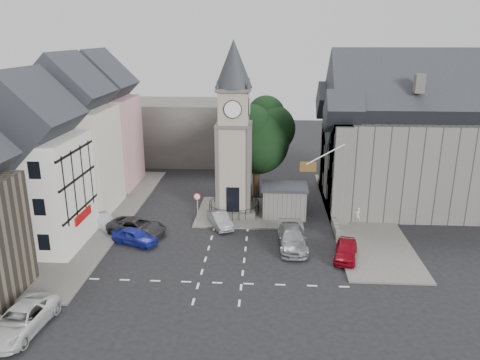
# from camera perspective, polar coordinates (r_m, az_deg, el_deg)

# --- Properties ---
(ground) EXTENTS (120.00, 120.00, 0.00)m
(ground) POSITION_cam_1_polar(r_m,az_deg,el_deg) (38.37, -1.59, -8.35)
(ground) COLOR black
(ground) RESTS_ON ground
(pavement_west) EXTENTS (6.00, 30.00, 0.14)m
(pavement_west) POSITION_cam_1_polar(r_m,az_deg,el_deg) (46.42, -16.53, -4.31)
(pavement_west) COLOR #595651
(pavement_west) RESTS_ON ground
(pavement_east) EXTENTS (6.00, 26.00, 0.14)m
(pavement_east) POSITION_cam_1_polar(r_m,az_deg,el_deg) (46.40, 14.28, -4.13)
(pavement_east) COLOR #595651
(pavement_east) RESTS_ON ground
(central_island) EXTENTS (10.00, 8.00, 0.16)m
(central_island) POSITION_cam_1_polar(r_m,az_deg,el_deg) (45.57, 1.17, -3.95)
(central_island) COLOR #595651
(central_island) RESTS_ON ground
(road_markings) EXTENTS (20.00, 8.00, 0.01)m
(road_markings) POSITION_cam_1_polar(r_m,az_deg,el_deg) (33.52, -2.44, -12.42)
(road_markings) COLOR silver
(road_markings) RESTS_ON ground
(clock_tower) EXTENTS (4.86, 4.86, 16.25)m
(clock_tower) POSITION_cam_1_polar(r_m,az_deg,el_deg) (43.38, -0.75, 6.03)
(clock_tower) COLOR #4C4944
(clock_tower) RESTS_ON ground
(stone_shelter) EXTENTS (4.30, 3.30, 3.08)m
(stone_shelter) POSITION_cam_1_polar(r_m,az_deg,el_deg) (44.59, 5.40, -2.51)
(stone_shelter) COLOR #63615B
(stone_shelter) RESTS_ON ground
(town_tree) EXTENTS (7.20, 7.20, 10.80)m
(town_tree) POSITION_cam_1_polar(r_m,az_deg,el_deg) (48.41, 2.07, 5.83)
(town_tree) COLOR black
(town_tree) RESTS_ON ground
(warning_sign_post) EXTENTS (0.70, 0.19, 2.85)m
(warning_sign_post) POSITION_cam_1_polar(r_m,az_deg,el_deg) (42.93, -5.24, -2.62)
(warning_sign_post) COLOR black
(warning_sign_post) RESTS_ON ground
(terrace_pink) EXTENTS (8.10, 7.60, 12.80)m
(terrace_pink) POSITION_cam_1_polar(r_m,az_deg,el_deg) (54.70, -16.61, 6.04)
(terrace_pink) COLOR #C78992
(terrace_pink) RESTS_ON ground
(terrace_cream) EXTENTS (8.10, 7.60, 12.80)m
(terrace_cream) POSITION_cam_1_polar(r_m,az_deg,el_deg) (47.43, -19.81, 4.08)
(terrace_cream) COLOR beige
(terrace_cream) RESTS_ON ground
(terrace_tudor) EXTENTS (8.10, 7.60, 12.00)m
(terrace_tudor) POSITION_cam_1_polar(r_m,az_deg,el_deg) (40.53, -24.07, 0.87)
(terrace_tudor) COLOR silver
(terrace_tudor) RESTS_ON ground
(backdrop_west) EXTENTS (20.00, 10.00, 8.00)m
(backdrop_west) POSITION_cam_1_polar(r_m,az_deg,el_deg) (65.47, -10.01, 5.97)
(backdrop_west) COLOR #4C4944
(backdrop_west) RESTS_ON ground
(east_building) EXTENTS (14.40, 11.40, 12.60)m
(east_building) POSITION_cam_1_polar(r_m,az_deg,el_deg) (48.22, 18.40, 4.04)
(east_building) COLOR #63615B
(east_building) RESTS_ON ground
(east_boundary_wall) EXTENTS (0.40, 16.00, 0.90)m
(east_boundary_wall) POSITION_cam_1_polar(r_m,az_deg,el_deg) (47.67, 10.58, -2.81)
(east_boundary_wall) COLOR #63615B
(east_boundary_wall) RESTS_ON ground
(flagpole) EXTENTS (3.68, 0.10, 2.74)m
(flagpole) POSITION_cam_1_polar(r_m,az_deg,el_deg) (39.91, 10.37, 3.09)
(flagpole) COLOR white
(flagpole) RESTS_ON ground
(car_west_blue) EXTENTS (4.30, 3.03, 1.36)m
(car_west_blue) POSITION_cam_1_polar(r_m,az_deg,el_deg) (39.85, -12.71, -6.71)
(car_west_blue) COLOR navy
(car_west_blue) RESTS_ON ground
(car_west_silver) EXTENTS (3.66, 3.52, 1.24)m
(car_west_silver) POSITION_cam_1_polar(r_m,az_deg,el_deg) (43.85, -16.37, -4.82)
(car_west_silver) COLOR #ADAFB5
(car_west_silver) RESTS_ON ground
(car_west_grey) EXTENTS (5.55, 3.53, 1.43)m
(car_west_grey) POSITION_cam_1_polar(r_m,az_deg,el_deg) (41.67, -12.45, -5.55)
(car_west_grey) COLOR #2E2E30
(car_west_grey) RESTS_ON ground
(car_island_silver) EXTENTS (2.85, 4.21, 1.31)m
(car_island_silver) POSITION_cam_1_polar(r_m,az_deg,el_deg) (42.29, -2.46, -4.87)
(car_island_silver) COLOR #92939A
(car_island_silver) RESTS_ON ground
(car_island_east) EXTENTS (2.45, 5.51, 1.57)m
(car_island_east) POSITION_cam_1_polar(r_m,az_deg,el_deg) (38.47, 6.38, -7.10)
(car_island_east) COLOR gray
(car_island_east) RESTS_ON ground
(car_east_red) EXTENTS (2.47, 4.34, 1.39)m
(car_east_red) POSITION_cam_1_polar(r_m,az_deg,el_deg) (37.39, 12.77, -8.35)
(car_east_red) COLOR maroon
(car_east_red) RESTS_ON ground
(van_sw_white) EXTENTS (2.99, 5.59, 1.49)m
(van_sw_white) POSITION_cam_1_polar(r_m,az_deg,el_deg) (31.14, -25.15, -15.18)
(van_sw_white) COLOR silver
(van_sw_white) RESTS_ON ground
(pedestrian) EXTENTS (0.59, 0.43, 1.51)m
(pedestrian) POSITION_cam_1_polar(r_m,az_deg,el_deg) (44.28, 14.15, -4.22)
(pedestrian) COLOR beige
(pedestrian) RESTS_ON ground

